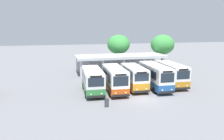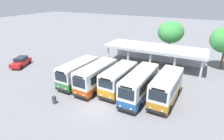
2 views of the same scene
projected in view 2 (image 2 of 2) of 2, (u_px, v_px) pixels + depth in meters
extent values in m
plane|color=slate|center=(96.00, 109.00, 21.41)|extent=(180.00, 180.00, 0.00)
cylinder|color=black|center=(76.00, 88.00, 24.99)|extent=(0.26, 0.91, 0.90)
cylinder|color=black|center=(63.00, 85.00, 26.01)|extent=(0.26, 0.91, 0.90)
cylinder|color=black|center=(94.00, 77.00, 28.45)|extent=(0.26, 0.91, 0.90)
cylinder|color=black|center=(82.00, 74.00, 29.48)|extent=(0.26, 0.91, 0.90)
cube|color=#337F3D|center=(79.00, 78.00, 27.07)|extent=(2.63, 7.02, 1.02)
cube|color=silver|center=(78.00, 69.00, 26.56)|extent=(2.63, 7.02, 1.69)
cube|color=silver|center=(78.00, 63.00, 26.22)|extent=(2.55, 6.81, 0.12)
cube|color=black|center=(62.00, 90.00, 24.39)|extent=(2.23, 0.19, 0.28)
cube|color=#1E2833|center=(61.00, 77.00, 23.76)|extent=(1.93, 0.13, 1.10)
cube|color=black|center=(60.00, 72.00, 23.50)|extent=(1.41, 0.11, 0.24)
cube|color=#1E2833|center=(85.00, 70.00, 26.09)|extent=(0.27, 5.54, 0.93)
cube|color=#1E2833|center=(72.00, 67.00, 27.15)|extent=(0.27, 5.54, 0.93)
sphere|color=#EAEACC|center=(66.00, 89.00, 23.98)|extent=(0.20, 0.20, 0.20)
sphere|color=#EAEACC|center=(58.00, 87.00, 24.57)|extent=(0.20, 0.20, 0.20)
cylinder|color=black|center=(94.00, 94.00, 23.55)|extent=(0.27, 0.91, 0.90)
cylinder|color=black|center=(80.00, 90.00, 24.57)|extent=(0.27, 0.91, 0.90)
cylinder|color=black|center=(112.00, 81.00, 27.16)|extent=(0.27, 0.91, 0.90)
cylinder|color=black|center=(99.00, 77.00, 28.18)|extent=(0.27, 0.91, 0.90)
cube|color=#D14C14|center=(97.00, 82.00, 25.71)|extent=(2.67, 7.37, 0.93)
cube|color=white|center=(96.00, 73.00, 25.18)|extent=(2.67, 7.37, 1.90)
cube|color=white|center=(96.00, 66.00, 24.80)|extent=(2.59, 7.14, 0.12)
cube|color=black|center=(79.00, 96.00, 22.90)|extent=(2.19, 0.21, 0.28)
cube|color=#1E2833|center=(79.00, 83.00, 22.26)|extent=(1.89, 0.15, 1.23)
cube|color=black|center=(78.00, 77.00, 21.97)|extent=(1.38, 0.12, 0.24)
cube|color=#1E2833|center=(104.00, 74.00, 24.71)|extent=(0.33, 5.80, 1.04)
cube|color=#1E2833|center=(90.00, 71.00, 25.77)|extent=(0.33, 5.80, 1.04)
sphere|color=#EAEACC|center=(84.00, 95.00, 22.50)|extent=(0.20, 0.20, 0.20)
sphere|color=#EAEACC|center=(75.00, 93.00, 23.08)|extent=(0.20, 0.20, 0.20)
cylinder|color=black|center=(119.00, 97.00, 22.95)|extent=(0.26, 0.91, 0.90)
cylinder|color=black|center=(103.00, 92.00, 23.97)|extent=(0.26, 0.91, 0.90)
cylinder|color=black|center=(133.00, 83.00, 26.31)|extent=(0.26, 0.91, 0.90)
cylinder|color=black|center=(119.00, 80.00, 27.33)|extent=(0.26, 0.91, 0.90)
cube|color=orange|center=(119.00, 84.00, 24.94)|extent=(2.61, 6.81, 1.19)
cube|color=silver|center=(119.00, 75.00, 24.43)|extent=(2.61, 6.81, 1.56)
cube|color=silver|center=(119.00, 68.00, 24.11)|extent=(2.54, 6.61, 0.12)
cube|color=black|center=(105.00, 99.00, 22.38)|extent=(2.22, 0.19, 0.28)
cube|color=#1E2833|center=(105.00, 84.00, 21.71)|extent=(1.92, 0.13, 1.01)
cube|color=black|center=(105.00, 79.00, 21.48)|extent=(1.40, 0.11, 0.24)
cube|color=#1E2833|center=(127.00, 76.00, 23.96)|extent=(0.26, 5.38, 0.86)
cube|color=#1E2833|center=(111.00, 72.00, 25.02)|extent=(0.26, 5.38, 0.86)
sphere|color=#EAEACC|center=(110.00, 98.00, 21.98)|extent=(0.20, 0.20, 0.20)
sphere|color=#EAEACC|center=(101.00, 95.00, 22.56)|extent=(0.20, 0.20, 0.20)
cylinder|color=black|center=(140.00, 107.00, 20.97)|extent=(0.25, 0.91, 0.90)
cylinder|color=black|center=(122.00, 102.00, 21.94)|extent=(0.25, 0.91, 0.90)
cylinder|color=black|center=(153.00, 89.00, 24.91)|extent=(0.25, 0.91, 0.90)
cylinder|color=black|center=(138.00, 85.00, 25.87)|extent=(0.25, 0.91, 0.90)
cube|color=#23569E|center=(139.00, 91.00, 23.25)|extent=(2.51, 7.90, 1.05)
cube|color=white|center=(140.00, 81.00, 22.70)|extent=(2.51, 7.90, 1.89)
cube|color=white|center=(140.00, 73.00, 22.32)|extent=(2.43, 7.66, 0.12)
cube|color=black|center=(125.00, 110.00, 20.20)|extent=(2.14, 0.17, 0.28)
cube|color=#1E2833|center=(126.00, 94.00, 19.52)|extent=(1.85, 0.11, 1.23)
cube|color=black|center=(126.00, 88.00, 19.23)|extent=(1.35, 0.09, 0.24)
cube|color=#1E2833|center=(149.00, 82.00, 22.26)|extent=(0.25, 6.26, 1.04)
cube|color=#1E2833|center=(132.00, 78.00, 23.26)|extent=(0.25, 6.26, 1.04)
sphere|color=#EAEACC|center=(131.00, 109.00, 19.81)|extent=(0.20, 0.20, 0.20)
sphere|color=#EAEACC|center=(120.00, 106.00, 20.37)|extent=(0.20, 0.20, 0.20)
cylinder|color=black|center=(170.00, 109.00, 20.52)|extent=(0.26, 0.91, 0.90)
cylinder|color=black|center=(150.00, 104.00, 21.54)|extent=(0.26, 0.91, 0.90)
cylinder|color=black|center=(178.00, 92.00, 24.05)|extent=(0.26, 0.91, 0.90)
cylinder|color=black|center=(161.00, 88.00, 25.06)|extent=(0.26, 0.91, 0.90)
cube|color=orange|center=(165.00, 94.00, 22.62)|extent=(2.63, 7.16, 1.05)
cube|color=white|center=(167.00, 83.00, 22.08)|extent=(2.63, 7.16, 1.80)
cube|color=white|center=(168.00, 76.00, 21.72)|extent=(2.55, 6.94, 0.12)
cube|color=black|center=(156.00, 112.00, 19.90)|extent=(2.20, 0.20, 0.28)
cube|color=#1E2833|center=(158.00, 96.00, 19.24)|extent=(1.90, 0.14, 1.17)
cube|color=black|center=(158.00, 90.00, 18.96)|extent=(1.39, 0.11, 0.24)
cube|color=#1E2833|center=(177.00, 85.00, 21.62)|extent=(0.30, 5.64, 0.99)
cube|color=#1E2833|center=(157.00, 81.00, 22.67)|extent=(0.30, 5.64, 0.99)
sphere|color=#EAEACC|center=(162.00, 111.00, 19.50)|extent=(0.20, 0.20, 0.20)
sphere|color=#EAEACC|center=(150.00, 108.00, 20.08)|extent=(0.20, 0.20, 0.20)
cylinder|color=black|center=(22.00, 67.00, 32.35)|extent=(0.40, 0.66, 0.64)
cylinder|color=black|center=(12.00, 67.00, 32.51)|extent=(0.40, 0.66, 0.64)
cylinder|color=black|center=(30.00, 62.00, 34.86)|extent=(0.40, 0.66, 0.64)
cylinder|color=black|center=(21.00, 62.00, 35.02)|extent=(0.40, 0.66, 0.64)
cube|color=red|center=(21.00, 63.00, 33.55)|extent=(3.24, 4.73, 0.70)
cube|color=#1E2833|center=(21.00, 59.00, 33.51)|extent=(2.22, 2.67, 0.60)
cylinder|color=silver|center=(108.00, 54.00, 35.12)|extent=(0.36, 0.36, 3.20)
cylinder|color=silver|center=(128.00, 57.00, 33.45)|extent=(0.36, 0.36, 3.20)
cylinder|color=silver|center=(150.00, 61.00, 31.77)|extent=(0.36, 0.36, 3.20)
cylinder|color=silver|center=(174.00, 64.00, 30.10)|extent=(0.36, 0.36, 3.20)
cylinder|color=silver|center=(202.00, 68.00, 28.43)|extent=(0.36, 0.36, 3.20)
cube|color=silver|center=(157.00, 53.00, 35.74)|extent=(16.64, 0.20, 3.20)
cube|color=silver|center=(155.00, 47.00, 33.04)|extent=(17.14, 5.71, 0.20)
cube|color=silver|center=(150.00, 53.00, 30.81)|extent=(17.14, 0.10, 0.28)
cylinder|color=slate|center=(150.00, 66.00, 33.16)|extent=(0.03, 0.03, 0.44)
cylinder|color=slate|center=(148.00, 66.00, 33.30)|extent=(0.03, 0.03, 0.44)
cylinder|color=slate|center=(150.00, 66.00, 33.45)|extent=(0.03, 0.03, 0.44)
cylinder|color=slate|center=(148.00, 65.00, 33.59)|extent=(0.03, 0.03, 0.44)
cube|color=#B21E1E|center=(149.00, 64.00, 33.28)|extent=(0.45, 0.45, 0.04)
cube|color=#B21E1E|center=(149.00, 63.00, 33.38)|extent=(0.44, 0.05, 0.40)
cylinder|color=slate|center=(154.00, 67.00, 32.87)|extent=(0.03, 0.03, 0.44)
cylinder|color=slate|center=(152.00, 67.00, 33.01)|extent=(0.03, 0.03, 0.44)
cylinder|color=slate|center=(154.00, 66.00, 33.16)|extent=(0.03, 0.03, 0.44)
cylinder|color=slate|center=(152.00, 66.00, 33.30)|extent=(0.03, 0.03, 0.44)
cube|color=#B21E1E|center=(153.00, 65.00, 33.00)|extent=(0.45, 0.45, 0.04)
cube|color=#B21E1E|center=(153.00, 64.00, 33.09)|extent=(0.44, 0.05, 0.40)
cylinder|color=slate|center=(158.00, 68.00, 32.54)|extent=(0.03, 0.03, 0.44)
cylinder|color=slate|center=(156.00, 67.00, 32.69)|extent=(0.03, 0.03, 0.44)
cylinder|color=slate|center=(158.00, 67.00, 32.84)|extent=(0.03, 0.03, 0.44)
cylinder|color=slate|center=(156.00, 67.00, 32.98)|extent=(0.03, 0.03, 0.44)
cube|color=#B21E1E|center=(157.00, 66.00, 32.67)|extent=(0.45, 0.45, 0.04)
cube|color=#B21E1E|center=(157.00, 64.00, 32.76)|extent=(0.44, 0.05, 0.40)
cylinder|color=brown|center=(169.00, 49.00, 38.23)|extent=(0.32, 0.32, 3.13)
ellipsoid|color=green|center=(171.00, 32.00, 36.94)|extent=(4.97, 4.97, 4.23)
cylinder|color=brown|center=(222.00, 60.00, 32.35)|extent=(0.32, 0.32, 3.02)
cylinder|color=#3F3F47|center=(54.00, 100.00, 22.27)|extent=(0.48, 0.48, 0.85)
torus|color=black|center=(54.00, 97.00, 22.10)|extent=(0.49, 0.49, 0.06)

